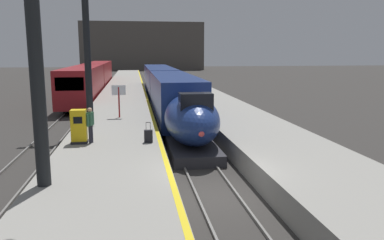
% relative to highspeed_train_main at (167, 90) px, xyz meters
% --- Properties ---
extents(ground_plane, '(260.00, 260.00, 0.00)m').
position_rel_highspeed_train_main_xyz_m(ground_plane, '(0.00, -21.60, -1.93)').
color(ground_plane, '#33302D').
extents(platform_left, '(4.80, 110.00, 1.05)m').
position_rel_highspeed_train_main_xyz_m(platform_left, '(-4.05, 3.15, -1.41)').
color(platform_left, gray).
rests_on(platform_left, ground).
extents(platform_right, '(4.80, 110.00, 1.05)m').
position_rel_highspeed_train_main_xyz_m(platform_right, '(4.05, 3.15, -1.41)').
color(platform_right, gray).
rests_on(platform_right, ground).
extents(platform_left_safety_stripe, '(0.20, 107.80, 0.01)m').
position_rel_highspeed_train_main_xyz_m(platform_left_safety_stripe, '(-1.77, 3.15, -0.88)').
color(platform_left_safety_stripe, yellow).
rests_on(platform_left_safety_stripe, platform_left).
extents(rail_main_left, '(0.08, 110.00, 0.12)m').
position_rel_highspeed_train_main_xyz_m(rail_main_left, '(-0.75, 5.90, -1.87)').
color(rail_main_left, slate).
rests_on(rail_main_left, ground).
extents(rail_main_right, '(0.08, 110.00, 0.12)m').
position_rel_highspeed_train_main_xyz_m(rail_main_right, '(0.75, 5.90, -1.87)').
color(rail_main_right, slate).
rests_on(rail_main_right, ground).
extents(rail_secondary_left, '(0.08, 110.00, 0.12)m').
position_rel_highspeed_train_main_xyz_m(rail_secondary_left, '(-8.85, 5.90, -1.87)').
color(rail_secondary_left, slate).
rests_on(rail_secondary_left, ground).
extents(rail_secondary_right, '(0.08, 110.00, 0.12)m').
position_rel_highspeed_train_main_xyz_m(rail_secondary_right, '(-7.35, 5.90, -1.87)').
color(rail_secondary_right, slate).
rests_on(rail_secondary_right, ground).
extents(highspeed_train_main, '(2.92, 37.66, 3.60)m').
position_rel_highspeed_train_main_xyz_m(highspeed_train_main, '(0.00, 0.00, 0.00)').
color(highspeed_train_main, navy).
rests_on(highspeed_train_main, ground).
extents(regional_train_adjacent, '(2.85, 36.60, 3.80)m').
position_rel_highspeed_train_main_xyz_m(regional_train_adjacent, '(-8.10, 15.50, 0.20)').
color(regional_train_adjacent, maroon).
rests_on(regional_train_adjacent, ground).
extents(station_column_mid, '(4.00, 0.68, 8.99)m').
position_rel_highspeed_train_main_xyz_m(station_column_mid, '(-5.90, -8.63, 4.54)').
color(station_column_mid, black).
rests_on(station_column_mid, platform_left).
extents(passenger_near_edge, '(0.33, 0.54, 1.69)m').
position_rel_highspeed_train_main_xyz_m(passenger_near_edge, '(-5.02, -16.59, 0.11)').
color(passenger_near_edge, '#23232D').
rests_on(passenger_near_edge, platform_left).
extents(rolling_suitcase, '(0.40, 0.22, 0.98)m').
position_rel_highspeed_train_main_xyz_m(rolling_suitcase, '(-2.33, -16.90, -0.58)').
color(rolling_suitcase, black).
rests_on(rolling_suitcase, platform_left).
extents(ticket_machine_yellow, '(0.76, 0.62, 1.60)m').
position_rel_highspeed_train_main_xyz_m(ticket_machine_yellow, '(-5.55, -16.56, -0.14)').
color(ticket_machine_yellow, yellow).
rests_on(ticket_machine_yellow, platform_left).
extents(departure_info_board, '(0.90, 0.10, 2.12)m').
position_rel_highspeed_train_main_xyz_m(departure_info_board, '(-3.94, -9.40, 0.63)').
color(departure_info_board, maroon).
rests_on(departure_info_board, platform_left).
extents(terminus_back_wall, '(36.00, 2.00, 14.00)m').
position_rel_highspeed_train_main_xyz_m(terminus_back_wall, '(0.00, 80.40, 5.07)').
color(terminus_back_wall, '#4C4742').
rests_on(terminus_back_wall, ground).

